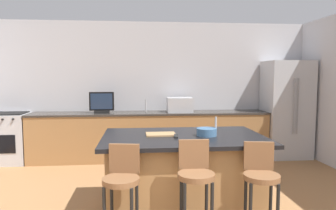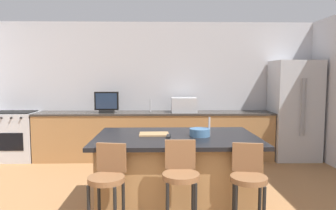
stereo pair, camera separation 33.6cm
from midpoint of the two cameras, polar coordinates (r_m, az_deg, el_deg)
wall_back at (r=6.31m, az=-0.68°, el=2.88°), size 6.78×0.12×2.66m
counter_back at (r=6.03m, az=-0.85°, el=-5.62°), size 4.51×0.62×0.91m
kitchen_island at (r=3.76m, az=4.13°, el=-12.27°), size 1.87×1.21×0.90m
refrigerator at (r=6.52m, az=23.46°, el=-0.88°), size 0.84×0.73×1.89m
range_oven at (r=6.57m, az=-24.85°, el=-5.15°), size 0.80×0.63×0.93m
microwave at (r=5.98m, az=4.56°, el=0.02°), size 0.48×0.36×0.28m
tv_monitor at (r=5.95m, az=-9.59°, el=0.35°), size 0.45×0.16×0.40m
sink_faucet_back at (r=6.05m, az=-1.64°, el=-0.09°), size 0.02×0.02×0.24m
sink_faucet_island at (r=3.69m, az=10.17°, el=-3.89°), size 0.02×0.02×0.22m
bar_stool_left at (r=3.02m, az=-7.78°, el=-14.56°), size 0.34×0.36×0.96m
bar_stool_center at (r=2.97m, az=5.67°, el=-14.32°), size 0.34×0.34×0.99m
bar_stool_right at (r=3.15m, az=17.53°, el=-13.98°), size 0.34×0.36×0.95m
fruit_bowl at (r=3.66m, az=8.46°, el=-4.99°), size 0.24×0.24×0.09m
cell_phone at (r=3.91m, az=8.47°, el=-4.92°), size 0.12×0.17×0.01m
tv_remote at (r=3.58m, az=2.78°, el=-5.73°), size 0.06×0.17×0.02m
cutting_board at (r=3.71m, az=0.04°, el=-5.35°), size 0.35×0.25×0.02m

